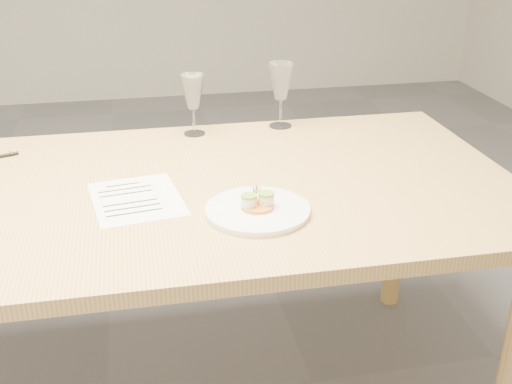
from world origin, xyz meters
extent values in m
cube|color=tan|center=(0.00, 0.00, 0.73)|extent=(2.40, 1.00, 0.04)
cylinder|color=tan|center=(1.10, 0.40, 0.35)|extent=(0.07, 0.07, 0.71)
cylinder|color=white|center=(0.44, -0.21, 0.76)|extent=(0.26, 0.26, 0.01)
cylinder|color=white|center=(0.44, -0.21, 0.76)|extent=(0.26, 0.26, 0.01)
cylinder|color=orange|center=(0.44, -0.21, 0.77)|extent=(0.08, 0.08, 0.01)
cylinder|color=#F2E8C5|center=(0.42, -0.21, 0.79)|extent=(0.04, 0.04, 0.02)
cylinder|color=#F2E8C5|center=(0.46, -0.20, 0.79)|extent=(0.04, 0.04, 0.02)
cylinder|color=#83AE30|center=(0.42, -0.21, 0.80)|extent=(0.04, 0.04, 0.01)
cylinder|color=#83AE30|center=(0.46, -0.20, 0.80)|extent=(0.04, 0.04, 0.01)
cylinder|color=#C3C669|center=(0.49, -0.25, 0.76)|extent=(0.04, 0.04, 0.00)
cube|color=white|center=(0.15, -0.06, 0.75)|extent=(0.26, 0.31, 0.00)
cube|color=black|center=(0.11, 0.03, 0.75)|extent=(0.09, 0.02, 0.00)
cube|color=black|center=(0.12, 0.00, 0.75)|extent=(0.14, 0.03, 0.00)
cube|color=black|center=(0.12, -0.03, 0.75)|extent=(0.14, 0.03, 0.00)
cube|color=black|center=(0.13, -0.09, 0.75)|extent=(0.14, 0.03, 0.00)
cube|color=black|center=(0.13, -0.12, 0.75)|extent=(0.14, 0.03, 0.00)
cube|color=black|center=(0.14, -0.15, 0.75)|extent=(0.14, 0.03, 0.00)
cube|color=silver|center=(-0.22, 0.32, 0.76)|extent=(0.01, 0.03, 0.00)
cylinder|color=white|center=(0.35, 0.42, 0.75)|extent=(0.07, 0.07, 0.00)
cylinder|color=white|center=(0.35, 0.42, 0.80)|extent=(0.01, 0.01, 0.09)
cone|color=white|center=(0.35, 0.42, 0.89)|extent=(0.08, 0.08, 0.11)
cylinder|color=white|center=(0.65, 0.44, 0.75)|extent=(0.08, 0.08, 0.00)
cylinder|color=white|center=(0.65, 0.44, 0.80)|extent=(0.01, 0.01, 0.09)
cone|color=white|center=(0.65, 0.44, 0.91)|extent=(0.09, 0.09, 0.12)
camera|label=1|loc=(0.16, -1.61, 1.46)|focal=45.00mm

